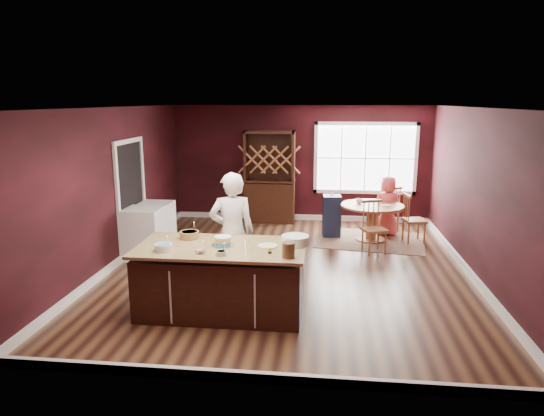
{
  "coord_description": "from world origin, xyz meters",
  "views": [
    {
      "loc": [
        0.59,
        -7.85,
        2.82
      ],
      "look_at": [
        -0.28,
        0.0,
        1.05
      ],
      "focal_mm": 32.0,
      "sensor_mm": 36.0,
      "label": 1
    }
  ],
  "objects_px": {
    "layer_cake": "(223,241)",
    "seated_woman": "(387,206)",
    "chair_north": "(388,208)",
    "chair_east": "(414,218)",
    "washer": "(144,233)",
    "dining_table": "(372,215)",
    "chair_south": "(375,227)",
    "baker": "(232,233)",
    "dryer": "(156,225)",
    "hutch": "(270,177)",
    "kitchen_island": "(222,280)",
    "high_chair": "(332,215)",
    "toddler": "(335,198)"
  },
  "relations": [
    {
      "from": "chair_east",
      "to": "hutch",
      "type": "bearing_deg",
      "value": 54.13
    },
    {
      "from": "baker",
      "to": "seated_woman",
      "type": "height_order",
      "value": "baker"
    },
    {
      "from": "seated_woman",
      "to": "dryer",
      "type": "distance_m",
      "value": 4.75
    },
    {
      "from": "hutch",
      "to": "kitchen_island",
      "type": "bearing_deg",
      "value": -90.85
    },
    {
      "from": "chair_east",
      "to": "toddler",
      "type": "height_order",
      "value": "chair_east"
    },
    {
      "from": "high_chair",
      "to": "baker",
      "type": "bearing_deg",
      "value": -119.45
    },
    {
      "from": "dining_table",
      "to": "chair_east",
      "type": "xyz_separation_m",
      "value": [
        0.84,
        -0.04,
        -0.03
      ]
    },
    {
      "from": "chair_south",
      "to": "high_chair",
      "type": "distance_m",
      "value": 1.34
    },
    {
      "from": "baker",
      "to": "hutch",
      "type": "relative_size",
      "value": 0.85
    },
    {
      "from": "dining_table",
      "to": "seated_woman",
      "type": "height_order",
      "value": "seated_woman"
    },
    {
      "from": "chair_east",
      "to": "seated_woman",
      "type": "height_order",
      "value": "seated_woman"
    },
    {
      "from": "dining_table",
      "to": "high_chair",
      "type": "bearing_deg",
      "value": 163.04
    },
    {
      "from": "kitchen_island",
      "to": "chair_south",
      "type": "relative_size",
      "value": 2.24
    },
    {
      "from": "washer",
      "to": "chair_east",
      "type": "bearing_deg",
      "value": 17.02
    },
    {
      "from": "chair_north",
      "to": "washer",
      "type": "relative_size",
      "value": 1.1
    },
    {
      "from": "baker",
      "to": "chair_east",
      "type": "relative_size",
      "value": 1.79
    },
    {
      "from": "washer",
      "to": "hutch",
      "type": "bearing_deg",
      "value": 56.48
    },
    {
      "from": "chair_south",
      "to": "toddler",
      "type": "bearing_deg",
      "value": 102.06
    },
    {
      "from": "layer_cake",
      "to": "chair_east",
      "type": "height_order",
      "value": "layer_cake"
    },
    {
      "from": "seated_woman",
      "to": "chair_north",
      "type": "bearing_deg",
      "value": -116.17
    },
    {
      "from": "high_chair",
      "to": "washer",
      "type": "bearing_deg",
      "value": -156.11
    },
    {
      "from": "chair_east",
      "to": "washer",
      "type": "bearing_deg",
      "value": 95.61
    },
    {
      "from": "chair_south",
      "to": "chair_north",
      "type": "xyz_separation_m",
      "value": [
        0.44,
        1.66,
        0.01
      ]
    },
    {
      "from": "baker",
      "to": "high_chair",
      "type": "bearing_deg",
      "value": -129.76
    },
    {
      "from": "toddler",
      "to": "seated_woman",
      "type": "bearing_deg",
      "value": 4.38
    },
    {
      "from": "high_chair",
      "to": "chair_north",
      "type": "bearing_deg",
      "value": 20.35
    },
    {
      "from": "kitchen_island",
      "to": "chair_east",
      "type": "height_order",
      "value": "chair_east"
    },
    {
      "from": "kitchen_island",
      "to": "washer",
      "type": "height_order",
      "value": "washer"
    },
    {
      "from": "chair_east",
      "to": "dining_table",
      "type": "bearing_deg",
      "value": 75.66
    },
    {
      "from": "dining_table",
      "to": "dryer",
      "type": "relative_size",
      "value": 1.42
    },
    {
      "from": "dining_table",
      "to": "baker",
      "type": "bearing_deg",
      "value": -127.77
    },
    {
      "from": "layer_cake",
      "to": "seated_woman",
      "type": "distance_m",
      "value": 4.87
    },
    {
      "from": "chair_south",
      "to": "chair_north",
      "type": "bearing_deg",
      "value": 55.77
    },
    {
      "from": "baker",
      "to": "layer_cake",
      "type": "relative_size",
      "value": 5.79
    },
    {
      "from": "chair_north",
      "to": "washer",
      "type": "xyz_separation_m",
      "value": [
        -4.61,
        -2.39,
        -0.04
      ]
    },
    {
      "from": "layer_cake",
      "to": "chair_south",
      "type": "distance_m",
      "value": 3.63
    },
    {
      "from": "high_chair",
      "to": "dryer",
      "type": "relative_size",
      "value": 1.02
    },
    {
      "from": "layer_cake",
      "to": "seated_woman",
      "type": "bearing_deg",
      "value": 57.06
    },
    {
      "from": "dining_table",
      "to": "toddler",
      "type": "distance_m",
      "value": 0.87
    },
    {
      "from": "dining_table",
      "to": "chair_north",
      "type": "xyz_separation_m",
      "value": [
        0.42,
        0.81,
        -0.03
      ]
    },
    {
      "from": "layer_cake",
      "to": "seated_woman",
      "type": "xyz_separation_m",
      "value": [
        2.64,
        4.08,
        -0.35
      ]
    },
    {
      "from": "chair_north",
      "to": "kitchen_island",
      "type": "bearing_deg",
      "value": 22.74
    },
    {
      "from": "hutch",
      "to": "high_chair",
      "type": "bearing_deg",
      "value": -37.75
    },
    {
      "from": "dining_table",
      "to": "hutch",
      "type": "height_order",
      "value": "hutch"
    },
    {
      "from": "chair_south",
      "to": "seated_woman",
      "type": "height_order",
      "value": "seated_woman"
    },
    {
      "from": "chair_north",
      "to": "dining_table",
      "type": "bearing_deg",
      "value": 26.79
    },
    {
      "from": "chair_south",
      "to": "seated_woman",
      "type": "bearing_deg",
      "value": 54.4
    },
    {
      "from": "high_chair",
      "to": "dining_table",
      "type": "bearing_deg",
      "value": -21.44
    },
    {
      "from": "kitchen_island",
      "to": "high_chair",
      "type": "relative_size",
      "value": 2.46
    },
    {
      "from": "hutch",
      "to": "washer",
      "type": "relative_size",
      "value": 2.31
    }
  ]
}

